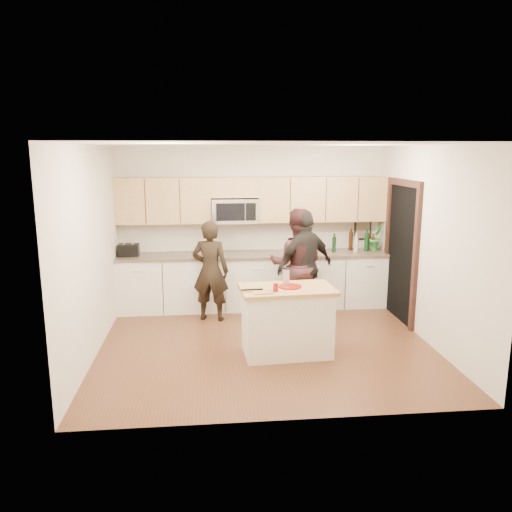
{
  "coord_description": "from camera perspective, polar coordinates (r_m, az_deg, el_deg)",
  "views": [
    {
      "loc": [
        -0.78,
        -6.45,
        2.61
      ],
      "look_at": [
        -0.1,
        0.35,
        1.18
      ],
      "focal_mm": 35.0,
      "sensor_mm": 36.0,
      "label": 1
    }
  ],
  "objects": [
    {
      "name": "woman_left",
      "position": [
        7.8,
        -5.23,
        -1.7
      ],
      "size": [
        0.65,
        0.51,
        1.58
      ],
      "primitive_type": "imported",
      "rotation": [
        0.0,
        0.0,
        2.88
      ],
      "color": "black",
      "rests_on": "ground"
    },
    {
      "name": "back_cabinetry",
      "position": [
        8.45,
        -0.24,
        -2.81
      ],
      "size": [
        4.5,
        0.66,
        0.94
      ],
      "color": "silver",
      "rests_on": "ground"
    },
    {
      "name": "red_plate",
      "position": [
        6.44,
        3.91,
        -3.5
      ],
      "size": [
        0.29,
        0.29,
        0.02
      ],
      "primitive_type": "cylinder",
      "color": "maroon",
      "rests_on": "island"
    },
    {
      "name": "bottle_cluster",
      "position": [
        8.67,
        11.42,
        1.66
      ],
      "size": [
        0.75,
        0.27,
        0.38
      ],
      "color": "black",
      "rests_on": "back_cabinetry"
    },
    {
      "name": "toaster",
      "position": [
        8.37,
        -14.34,
        0.66
      ],
      "size": [
        0.32,
        0.21,
        0.2
      ],
      "color": "black",
      "rests_on": "back_cabinetry"
    },
    {
      "name": "island",
      "position": [
        6.55,
        3.55,
        -7.38
      ],
      "size": [
        1.24,
        0.78,
        0.9
      ],
      "rotation": [
        0.0,
        0.0,
        0.06
      ],
      "color": "silver",
      "rests_on": "ground"
    },
    {
      "name": "floor",
      "position": [
        7.0,
        1.1,
        -10.04
      ],
      "size": [
        4.5,
        4.5,
        0.0
      ],
      "primitive_type": "plane",
      "color": "#53311C",
      "rests_on": "ground"
    },
    {
      "name": "doorway",
      "position": [
        8.07,
        16.28,
        1.0
      ],
      "size": [
        0.06,
        1.25,
        2.2
      ],
      "color": "black",
      "rests_on": "ground"
    },
    {
      "name": "woman_right",
      "position": [
        7.74,
        5.6,
        -1.18
      ],
      "size": [
        1.1,
        0.86,
        1.75
      ],
      "primitive_type": "imported",
      "rotation": [
        0.0,
        0.0,
        3.64
      ],
      "color": "black",
      "rests_on": "ground"
    },
    {
      "name": "woman_center",
      "position": [
        7.8,
        4.68,
        -1.0
      ],
      "size": [
        0.98,
        0.83,
        1.76
      ],
      "primitive_type": "imported",
      "rotation": [
        0.0,
        0.0,
        2.93
      ],
      "color": "#341A1A",
      "rests_on": "ground"
    },
    {
      "name": "upper_cabinetry",
      "position": [
        8.36,
        -0.11,
        6.58
      ],
      "size": [
        4.5,
        0.33,
        0.75
      ],
      "color": "tan",
      "rests_on": "ground"
    },
    {
      "name": "drink_glass",
      "position": [
        6.23,
        2.26,
        -3.6
      ],
      "size": [
        0.07,
        0.07,
        0.1
      ],
      "primitive_type": "cylinder",
      "color": "maroon",
      "rests_on": "island"
    },
    {
      "name": "cutting_board",
      "position": [
        6.17,
        0.79,
        -4.17
      ],
      "size": [
        0.25,
        0.17,
        0.02
      ],
      "primitive_type": "cube",
      "rotation": [
        0.0,
        0.0,
        0.06
      ],
      "color": "#A57944",
      "rests_on": "island"
    },
    {
      "name": "tongs",
      "position": [
        6.22,
        -0.46,
        -3.86
      ],
      "size": [
        0.27,
        0.05,
        0.02
      ],
      "primitive_type": "cube",
      "rotation": [
        0.0,
        0.0,
        0.06
      ],
      "color": "black",
      "rests_on": "cutting_board"
    },
    {
      "name": "dish_towel",
      "position": [
        8.16,
        -6.77,
        -1.05
      ],
      "size": [
        0.34,
        0.6,
        0.48
      ],
      "color": "white",
      "rests_on": "ground"
    },
    {
      "name": "framed_picture",
      "position": [
        8.96,
        12.1,
        3.05
      ],
      "size": [
        0.3,
        0.03,
        0.38
      ],
      "color": "black",
      "rests_on": "ground"
    },
    {
      "name": "room_shell",
      "position": [
        6.56,
        1.16,
        4.13
      ],
      "size": [
        4.52,
        4.02,
        2.71
      ],
      "color": "beige",
      "rests_on": "ground"
    },
    {
      "name": "microwave",
      "position": [
        8.32,
        -2.45,
        5.21
      ],
      "size": [
        0.76,
        0.41,
        0.4
      ],
      "color": "silver",
      "rests_on": "ground"
    },
    {
      "name": "orchid",
      "position": [
        8.78,
        13.52,
        2.07
      ],
      "size": [
        0.3,
        0.27,
        0.46
      ],
      "primitive_type": "imported",
      "rotation": [
        0.0,
        0.0,
        0.29
      ],
      "color": "#338039",
      "rests_on": "back_cabinetry"
    },
    {
      "name": "box_grater",
      "position": [
        6.48,
        3.45,
        -2.29
      ],
      "size": [
        0.1,
        0.06,
        0.22
      ],
      "color": "silver",
      "rests_on": "red_plate"
    },
    {
      "name": "knife",
      "position": [
        6.18,
        1.09,
        -4.03
      ],
      "size": [
        0.19,
        0.04,
        0.01
      ],
      "primitive_type": "cube",
      "rotation": [
        0.0,
        0.0,
        0.06
      ],
      "color": "silver",
      "rests_on": "cutting_board"
    }
  ]
}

